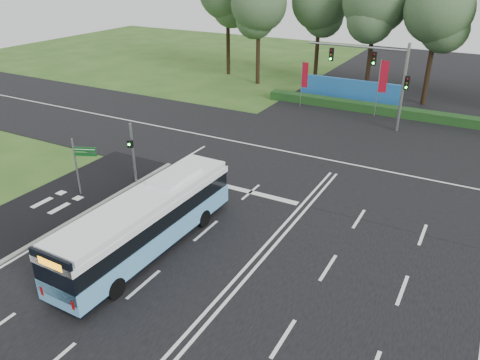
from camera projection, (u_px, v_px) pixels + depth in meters
ground at (263, 249)px, 22.74m from camera, size 120.00×120.00×0.00m
road_main at (263, 248)px, 22.73m from camera, size 20.00×120.00×0.04m
road_cross at (340, 162)px, 32.22m from camera, size 120.00×14.00×0.05m
bike_path at (36, 214)px, 25.79m from camera, size 5.00×18.00×0.06m
kerb_strip at (67, 224)px, 24.74m from camera, size 0.25×18.00×0.12m
city_bus at (147, 222)px, 21.99m from camera, size 2.47×10.96×3.14m
pedestrian_signal at (133, 152)px, 28.35m from camera, size 0.36×0.44×3.94m
street_sign at (81, 160)px, 26.94m from camera, size 1.28×0.62×3.55m
banner_flag_left at (304, 78)px, 42.94m from camera, size 0.63×0.09×4.28m
banner_flag_mid at (382, 80)px, 40.01m from camera, size 0.75×0.09×5.04m
traffic_light_gantry at (382, 71)px, 36.84m from camera, size 8.41×0.28×7.00m
hedge at (384, 110)px, 41.93m from camera, size 22.00×1.20×0.80m
blue_hoarding at (349, 91)px, 45.34m from camera, size 10.00×0.30×2.20m
eucalyptus_row at (436, 6)px, 42.19m from camera, size 54.24×9.45×12.70m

